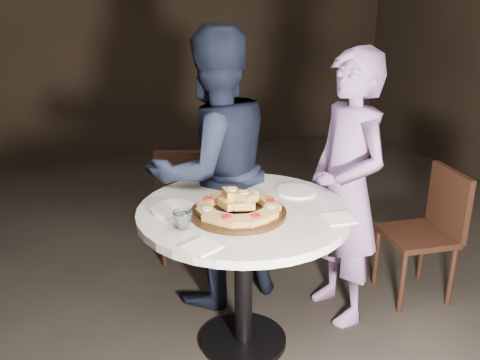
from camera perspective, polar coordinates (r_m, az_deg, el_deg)
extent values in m
plane|color=black|center=(2.92, 0.53, -17.48)|extent=(7.00, 7.00, 0.00)
cylinder|color=black|center=(2.95, 0.35, -16.66)|extent=(0.52, 0.52, 0.03)
cylinder|color=black|center=(2.74, 0.37, -10.49)|extent=(0.11, 0.11, 0.71)
cylinder|color=silver|center=(2.57, 0.39, -3.51)|extent=(1.19, 1.19, 0.04)
cylinder|color=black|center=(2.50, -0.19, -3.50)|extent=(0.53, 0.53, 0.02)
cube|color=#AB7F42|center=(2.52, 3.28, -2.65)|extent=(0.08, 0.10, 0.04)
cylinder|color=red|center=(2.51, 3.29, -2.23)|extent=(0.04, 0.04, 0.01)
cube|color=#AB7F42|center=(2.57, 2.63, -2.13)|extent=(0.11, 0.12, 0.04)
cube|color=#AB7F42|center=(2.61, 1.55, -1.76)|extent=(0.12, 0.12, 0.04)
cylinder|color=beige|center=(2.60, 1.55, -1.36)|extent=(0.06, 0.06, 0.01)
cube|color=#AB7F42|center=(2.63, 0.20, -1.60)|extent=(0.12, 0.12, 0.04)
cube|color=#AB7F42|center=(2.62, -1.21, -1.65)|extent=(0.10, 0.09, 0.04)
cylinder|color=red|center=(2.61, -1.21, -1.24)|extent=(0.05, 0.05, 0.01)
cube|color=#AB7F42|center=(2.59, -2.46, -1.91)|extent=(0.12, 0.11, 0.04)
cube|color=#AB7F42|center=(2.55, -3.37, -2.36)|extent=(0.12, 0.12, 0.04)
cylinder|color=red|center=(2.54, -3.38, -1.94)|extent=(0.06, 0.06, 0.01)
cube|color=#AB7F42|center=(2.49, -3.77, -2.92)|extent=(0.10, 0.11, 0.04)
cube|color=#AB7F42|center=(2.43, -3.56, -3.51)|extent=(0.08, 0.10, 0.04)
cylinder|color=beige|center=(2.42, -3.57, -3.08)|extent=(0.05, 0.05, 0.01)
cube|color=#AB7F42|center=(2.38, -2.73, -4.03)|extent=(0.12, 0.12, 0.04)
cube|color=#AB7F42|center=(2.35, -1.40, -4.36)|extent=(0.12, 0.12, 0.04)
cylinder|color=red|center=(2.34, -1.41, -3.92)|extent=(0.06, 0.06, 0.01)
cube|color=#AB7F42|center=(2.34, 0.17, -4.44)|extent=(0.11, 0.10, 0.04)
cube|color=#AB7F42|center=(2.36, 1.66, -4.24)|extent=(0.11, 0.09, 0.04)
cylinder|color=red|center=(2.35, 1.67, -3.79)|extent=(0.05, 0.05, 0.01)
cube|color=#AB7F42|center=(2.40, 2.79, -3.81)|extent=(0.12, 0.11, 0.04)
cube|color=#AB7F42|center=(2.46, 3.35, -3.24)|extent=(0.11, 0.12, 0.04)
cylinder|color=beige|center=(2.45, 3.36, -2.81)|extent=(0.06, 0.06, 0.01)
cube|color=#AB7F42|center=(2.50, 0.76, -2.04)|extent=(0.12, 0.11, 0.04)
cylinder|color=#2D6B1E|center=(2.49, 0.76, -1.62)|extent=(0.06, 0.06, 0.01)
cube|color=#AB7F42|center=(2.51, -0.84, -1.93)|extent=(0.11, 0.10, 0.04)
cylinder|color=beige|center=(2.50, -0.84, -1.51)|extent=(0.05, 0.05, 0.01)
cube|color=#AB7F42|center=(2.45, -1.16, -2.55)|extent=(0.09, 0.11, 0.04)
cylinder|color=orange|center=(2.44, -1.17, -2.12)|extent=(0.05, 0.05, 0.01)
cube|color=#AB7F42|center=(2.43, 0.47, -2.67)|extent=(0.11, 0.10, 0.04)
cylinder|color=red|center=(2.43, 0.47, -2.24)|extent=(0.06, 0.06, 0.01)
cube|color=#AB7F42|center=(2.48, -0.89, -1.43)|extent=(0.08, 0.10, 0.04)
cylinder|color=beige|center=(2.47, -0.89, -1.00)|extent=(0.05, 0.05, 0.01)
cube|color=#AB7F42|center=(2.44, 0.41, -1.77)|extent=(0.11, 0.12, 0.04)
cylinder|color=beige|center=(2.44, 0.41, -1.33)|extent=(0.06, 0.06, 0.01)
cylinder|color=white|center=(2.56, -7.07, -3.07)|extent=(0.27, 0.27, 0.01)
cylinder|color=white|center=(2.77, 6.04, -1.19)|extent=(0.25, 0.25, 0.01)
imported|color=silver|center=(2.36, -6.12, -4.26)|extent=(0.10, 0.10, 0.08)
cube|color=white|center=(2.21, -4.09, -7.11)|extent=(0.18, 0.18, 0.01)
cube|color=white|center=(2.49, 10.49, -4.05)|extent=(0.15, 0.15, 0.01)
cube|color=black|center=(3.61, -5.33, -2.19)|extent=(0.50, 0.50, 0.04)
cube|color=black|center=(3.37, -5.89, -0.24)|extent=(0.36, 0.18, 0.41)
cylinder|color=black|center=(3.82, -2.47, -4.12)|extent=(0.04, 0.04, 0.41)
cylinder|color=black|center=(3.87, -7.27, -3.98)|extent=(0.04, 0.04, 0.41)
cylinder|color=black|center=(3.53, -2.97, -6.30)|extent=(0.04, 0.04, 0.41)
cylinder|color=black|center=(3.58, -8.17, -6.12)|extent=(0.04, 0.04, 0.41)
cube|color=black|center=(3.31, 18.32, -5.66)|extent=(0.41, 0.41, 0.03)
cube|color=black|center=(3.33, 21.38, -2.20)|extent=(0.08, 0.37, 0.39)
cylinder|color=black|center=(3.44, 14.36, -7.84)|extent=(0.03, 0.03, 0.39)
cylinder|color=black|center=(3.21, 16.94, -10.36)|extent=(0.03, 0.03, 0.39)
cylinder|color=black|center=(3.59, 18.84, -7.10)|extent=(0.03, 0.03, 0.39)
cylinder|color=black|center=(3.37, 21.63, -9.42)|extent=(0.03, 0.03, 0.39)
imported|color=black|center=(3.00, -2.89, 1.02)|extent=(0.88, 0.75, 1.59)
imported|color=#7F66A5|center=(2.90, 11.29, -1.06)|extent=(0.38, 0.56, 1.50)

